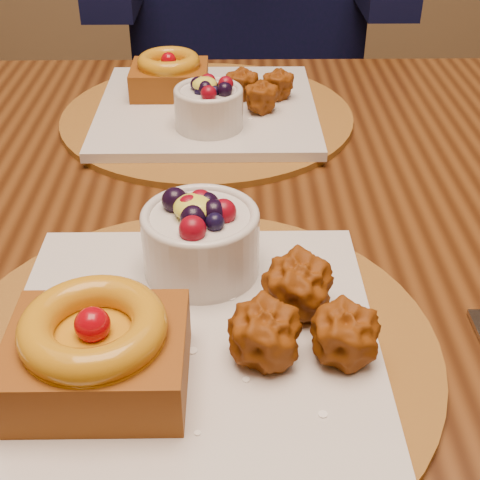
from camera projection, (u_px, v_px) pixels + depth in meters
The scene contains 4 objects.
dining_table at pixel (204, 265), 0.74m from camera, with size 1.60×0.90×0.76m.
place_setting_near at pixel (186, 320), 0.50m from camera, with size 0.38×0.38×0.09m.
place_setting_far at pixel (205, 104), 0.86m from camera, with size 0.38×0.38×0.08m.
chair_far at pixel (232, 109), 1.61m from camera, with size 0.48×0.48×0.85m.
Camera 1 is at (0.03, -0.60, 1.12)m, focal length 50.00 mm.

